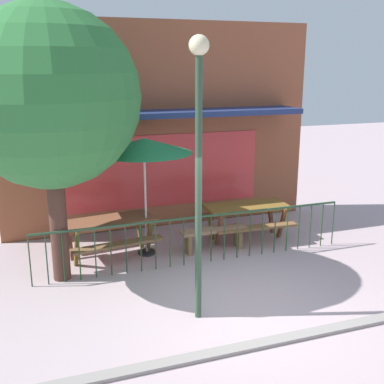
{
  "coord_description": "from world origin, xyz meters",
  "views": [
    {
      "loc": [
        -2.95,
        -6.06,
        3.76
      ],
      "look_at": [
        0.02,
        2.45,
        1.34
      ],
      "focal_mm": 44.57,
      "sensor_mm": 36.0,
      "label": 1
    }
  ],
  "objects_px": {
    "picnic_table_right": "(246,212)",
    "street_tree": "(49,98)",
    "patio_umbrella": "(144,146)",
    "street_lamp": "(199,144)",
    "picnic_table_left": "(109,227)",
    "patio_bench": "(214,234)"
  },
  "relations": [
    {
      "from": "picnic_table_left",
      "to": "street_tree",
      "type": "bearing_deg",
      "value": -143.1
    },
    {
      "from": "patio_umbrella",
      "to": "patio_bench",
      "type": "xyz_separation_m",
      "value": [
        1.36,
        -0.29,
        -1.87
      ]
    },
    {
      "from": "picnic_table_left",
      "to": "patio_bench",
      "type": "relative_size",
      "value": 1.4
    },
    {
      "from": "picnic_table_right",
      "to": "picnic_table_left",
      "type": "bearing_deg",
      "value": -179.53
    },
    {
      "from": "picnic_table_left",
      "to": "patio_umbrella",
      "type": "bearing_deg",
      "value": -8.94
    },
    {
      "from": "picnic_table_right",
      "to": "street_tree",
      "type": "xyz_separation_m",
      "value": [
        -4.04,
        -0.78,
        2.61
      ]
    },
    {
      "from": "picnic_table_right",
      "to": "patio_bench",
      "type": "distance_m",
      "value": 1.07
    },
    {
      "from": "picnic_table_right",
      "to": "street_lamp",
      "type": "relative_size",
      "value": 0.45
    },
    {
      "from": "picnic_table_left",
      "to": "street_lamp",
      "type": "xyz_separation_m",
      "value": [
        0.86,
        -2.84,
        2.08
      ]
    },
    {
      "from": "picnic_table_left",
      "to": "street_lamp",
      "type": "relative_size",
      "value": 0.47
    },
    {
      "from": "patio_bench",
      "to": "street_tree",
      "type": "height_order",
      "value": "street_tree"
    },
    {
      "from": "picnic_table_left",
      "to": "picnic_table_right",
      "type": "xyz_separation_m",
      "value": [
        3.03,
        0.02,
        0.0
      ]
    },
    {
      "from": "picnic_table_left",
      "to": "patio_bench",
      "type": "height_order",
      "value": "picnic_table_left"
    },
    {
      "from": "patio_umbrella",
      "to": "street_lamp",
      "type": "distance_m",
      "value": 2.77
    },
    {
      "from": "picnic_table_left",
      "to": "street_lamp",
      "type": "height_order",
      "value": "street_lamp"
    },
    {
      "from": "street_tree",
      "to": "street_lamp",
      "type": "distance_m",
      "value": 2.85
    },
    {
      "from": "picnic_table_right",
      "to": "patio_umbrella",
      "type": "bearing_deg",
      "value": -176.53
    },
    {
      "from": "picnic_table_right",
      "to": "patio_umbrella",
      "type": "relative_size",
      "value": 0.77
    },
    {
      "from": "street_tree",
      "to": "patio_umbrella",
      "type": "bearing_deg",
      "value": 20.25
    },
    {
      "from": "picnic_table_right",
      "to": "patio_bench",
      "type": "bearing_deg",
      "value": -155.59
    },
    {
      "from": "picnic_table_left",
      "to": "street_tree",
      "type": "distance_m",
      "value": 2.9
    },
    {
      "from": "picnic_table_right",
      "to": "street_tree",
      "type": "distance_m",
      "value": 4.87
    }
  ]
}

